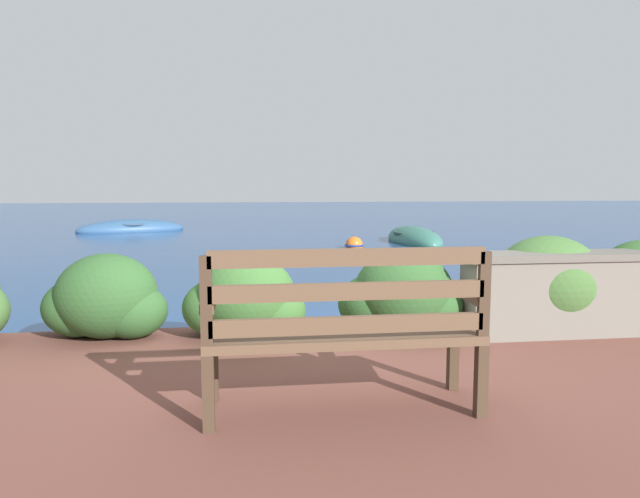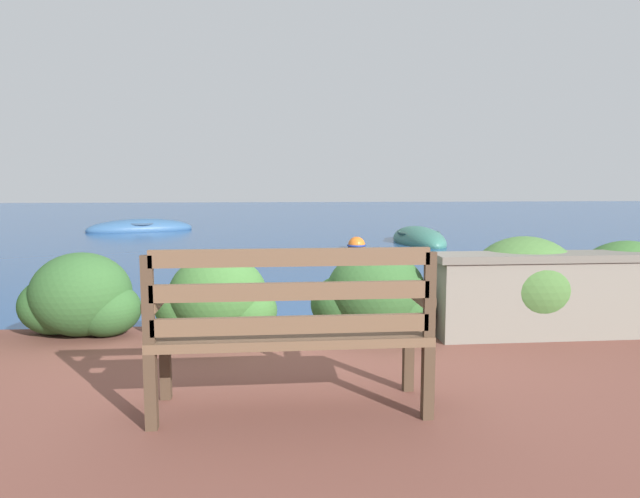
{
  "view_description": "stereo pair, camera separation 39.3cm",
  "coord_description": "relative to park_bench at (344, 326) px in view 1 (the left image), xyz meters",
  "views": [
    {
      "loc": [
        -0.7,
        -4.98,
        1.47
      ],
      "look_at": [
        0.76,
        6.29,
        0.16
      ],
      "focal_mm": 32.0,
      "sensor_mm": 36.0,
      "label": 1
    },
    {
      "loc": [
        -0.31,
        -5.03,
        1.47
      ],
      "look_at": [
        0.76,
        6.29,
        0.16
      ],
      "focal_mm": 32.0,
      "sensor_mm": 36.0,
      "label": 2
    }
  ],
  "objects": [
    {
      "name": "rowboat_nearest",
      "position": [
        3.65,
        10.8,
        -0.64
      ],
      "size": [
        1.18,
        2.82,
        0.71
      ],
      "rotation": [
        0.0,
        0.0,
        4.76
      ],
      "color": "#336B5B",
      "rests_on": "ground_plane"
    },
    {
      "name": "stone_wall",
      "position": [
        2.07,
        1.37,
        -0.13
      ],
      "size": [
        1.73,
        0.39,
        0.69
      ],
      "color": "slate",
      "rests_on": "patio_terrace"
    },
    {
      "name": "hedge_clump_right",
      "position": [
        0.76,
        1.58,
        -0.18
      ],
      "size": [
        1.04,
        0.75,
        0.7
      ],
      "color": "#2D5628",
      "rests_on": "patio_terrace"
    },
    {
      "name": "park_bench",
      "position": [
        0.0,
        0.0,
        0.0
      ],
      "size": [
        1.51,
        0.48,
        0.93
      ],
      "rotation": [
        0.0,
        0.0,
        -0.06
      ],
      "color": "#433123",
      "rests_on": "patio_terrace"
    },
    {
      "name": "hedge_clump_centre",
      "position": [
        -0.54,
        1.62,
        -0.19
      ],
      "size": [
        1.0,
        0.72,
        0.68
      ],
      "color": "#38662D",
      "rests_on": "patio_terrace"
    },
    {
      "name": "rowboat_mid",
      "position": [
        -4.03,
        15.13,
        -0.65
      ],
      "size": [
        3.37,
        2.11,
        0.66
      ],
      "rotation": [
        0.0,
        0.0,
        0.36
      ],
      "color": "#2D517A",
      "rests_on": "ground_plane"
    },
    {
      "name": "mooring_buoy",
      "position": [
        1.92,
        9.72,
        -0.63
      ],
      "size": [
        0.44,
        0.44,
        0.4
      ],
      "color": "orange",
      "rests_on": "ground_plane"
    },
    {
      "name": "hedge_clump_far_right",
      "position": [
        2.04,
        1.59,
        -0.13
      ],
      "size": [
        1.19,
        0.86,
        0.81
      ],
      "color": "#426B33",
      "rests_on": "patio_terrace"
    },
    {
      "name": "hedge_clump_left",
      "position": [
        -1.67,
        1.77,
        -0.19
      ],
      "size": [
        1.02,
        0.73,
        0.69
      ],
      "color": "#2D5628",
      "rests_on": "patio_terrace"
    },
    {
      "name": "ground_plane",
      "position": [
        0.18,
        2.01,
        -0.7
      ],
      "size": [
        80.0,
        80.0,
        0.0
      ],
      "color": "navy"
    }
  ]
}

